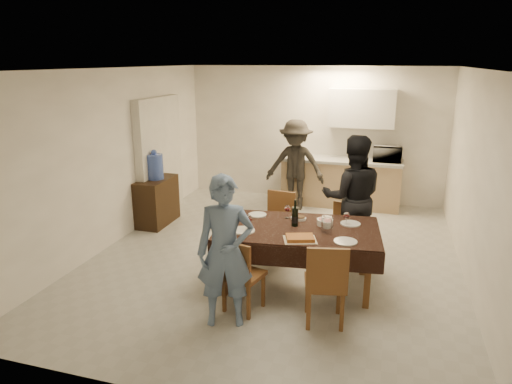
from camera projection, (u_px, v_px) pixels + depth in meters
floor at (276, 256)px, 6.54m from camera, size 5.00×6.00×0.02m
ceiling at (278, 69)px, 5.81m from camera, size 5.00×6.00×0.02m
wall_back at (314, 134)px, 8.94m from camera, size 5.00×0.02×2.60m
wall_front at (181, 256)px, 3.42m from camera, size 5.00×0.02×2.60m
wall_left at (116, 157)px, 6.86m from camera, size 0.02×6.00×2.60m
wall_right at (478, 181)px, 5.50m from camera, size 0.02×6.00×2.60m
stub_partition at (160, 158)px, 8.01m from camera, size 0.15×1.40×2.10m
kitchen_base_cabinet at (341, 183)px, 8.72m from camera, size 2.20×0.60×0.86m
kitchen_worktop at (342, 160)px, 8.60m from camera, size 2.24×0.64×0.05m
upper_cabinet at (362, 108)px, 8.37m from camera, size 1.20×0.34×0.70m
dining_table at (298, 230)px, 5.53m from camera, size 2.05×1.34×0.76m
chair_near_left at (241, 269)px, 4.94m from camera, size 0.48×0.48×0.47m
chair_near_right at (324, 277)px, 4.68m from camera, size 0.50×0.51×0.50m
chair_far_left at (275, 221)px, 6.31m from camera, size 0.46×0.46×0.50m
chair_far_right at (341, 231)px, 6.08m from camera, size 0.46×0.47×0.45m
console at (157, 201)px, 7.75m from camera, size 0.43×0.85×0.79m
water_jug at (155, 167)px, 7.58m from camera, size 0.28×0.28×0.42m
wine_bottle at (295, 213)px, 5.53m from camera, size 0.08×0.08×0.33m
water_pitcher at (327, 224)px, 5.35m from camera, size 0.13×0.13×0.19m
savoury_tart at (300, 238)px, 5.14m from camera, size 0.43×0.37×0.05m
salad_bowl at (325, 222)px, 5.59m from camera, size 0.20×0.20×0.08m
mushroom_dish at (298, 219)px, 5.79m from camera, size 0.18×0.18×0.03m
wine_glass_a at (248, 222)px, 5.41m from camera, size 0.09×0.09×0.19m
wine_glass_b at (346, 219)px, 5.58m from camera, size 0.08×0.08×0.17m
wine_glass_c at (287, 212)px, 5.83m from camera, size 0.08×0.08×0.18m
plate_near_left at (243, 230)px, 5.41m from camera, size 0.28×0.28×0.02m
plate_near_right at (346, 242)px, 5.08m from camera, size 0.26×0.26×0.02m
plate_far_left at (257, 215)px, 5.96m from camera, size 0.24×0.24×0.01m
plate_far_right at (350, 224)px, 5.63m from camera, size 0.25×0.25×0.01m
microwave at (388, 154)px, 8.33m from camera, size 0.51×0.34×0.28m
person_near at (225, 252)px, 4.69m from camera, size 0.69×0.56×1.62m
person_far at (352, 198)px, 6.30m from camera, size 0.96×0.81×1.75m
person_kitchen at (295, 165)px, 8.41m from camera, size 1.08×0.62×1.67m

